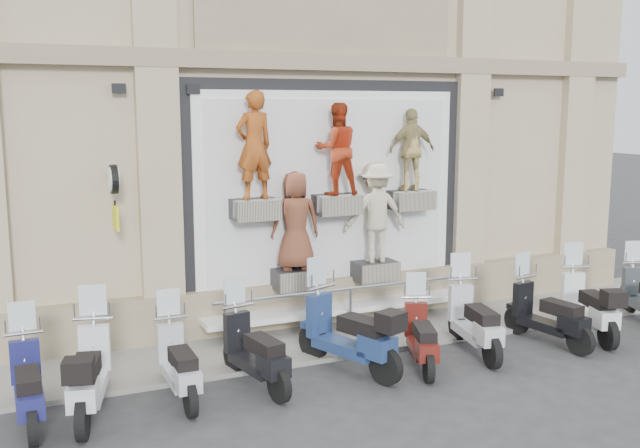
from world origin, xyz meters
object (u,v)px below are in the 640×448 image
Objects in this scene: scooter_f at (422,324)px; scooter_c at (178,350)px; guard_rail at (350,312)px; clock_sign_bracket at (114,189)px; scooter_b at (88,357)px; scooter_h at (549,302)px; scooter_i at (589,293)px; scooter_a at (27,369)px; scooter_e at (348,318)px; scooter_g at (475,307)px; scooter_d at (255,337)px.

scooter_c is at bearing -163.44° from scooter_f.
guard_rail is 1.83m from scooter_f.
guard_rail is 4.57m from clock_sign_bracket.
guard_rail is at bearing 31.90° from scooter_b.
scooter_c is at bearing 16.29° from scooter_b.
scooter_h is (2.59, 0.08, 0.06)m from scooter_f.
scooter_c is at bearing 168.92° from scooter_h.
scooter_i is at bearing 23.18° from scooter_f.
scooter_a is (-1.45, -1.96, -2.06)m from clock_sign_bracket.
scooter_a is at bearing -178.95° from scooter_c.
scooter_e is (2.63, 0.01, 0.13)m from scooter_c.
scooter_b is 1.03× the size of scooter_g.
scooter_a is 1.96m from scooter_c.
scooter_h reaches higher than scooter_a.
scooter_b is 6.11m from scooter_g.
scooter_h is (5.23, -0.23, -0.00)m from scooter_d.
scooter_b is at bearing -109.20° from clock_sign_bracket.
scooter_d reaches higher than guard_rail.
scooter_i reaches higher than scooter_g.
scooter_c is at bearing 0.01° from scooter_a.
scooter_c is 1.03× the size of scooter_f.
clock_sign_bracket is at bearing 104.99° from scooter_c.
scooter_c is 0.85× the size of scooter_e.
clock_sign_bracket is 2.89m from scooter_b.
guard_rail is 2.57× the size of scooter_i.
clock_sign_bracket is 0.59× the size of scooter_f.
scooter_h is at bearing -29.80° from guard_rail.
guard_rail is 5.56m from scooter_a.
scooter_e is 2.28m from scooter_g.
scooter_h is at bearing 6.95° from scooter_g.
scooter_h is (1.44, -0.13, -0.03)m from scooter_g.
clock_sign_bracket is 4.16m from scooter_e.
scooter_i is at bearing -15.24° from clock_sign_bracket.
guard_rail is at bearing 14.68° from scooter_a.
scooter_e is 4.66m from scooter_i.
scooter_g is at bearing -20.58° from clock_sign_bracket.
scooter_e is at bearing 167.27° from scooter_h.
clock_sign_bracket is 2.88m from scooter_c.
clock_sign_bracket is at bearing 153.54° from scooter_h.
scooter_d reaches higher than scooter_a.
scooter_d is at bearing 14.93° from scooter_b.
scooter_e reaches higher than scooter_d.
clock_sign_bracket is 0.54× the size of scooter_d.
clock_sign_bracket is at bearing 52.66° from scooter_a.
scooter_f is (5.71, -0.28, -0.04)m from scooter_a.
guard_rail is 2.40× the size of scooter_e.
scooter_h is (6.86, -2.16, -2.04)m from clock_sign_bracket.
scooter_d is (1.12, -0.00, 0.04)m from scooter_c.
scooter_c reaches higher than scooter_f.
scooter_d is at bearing -147.20° from guard_rail.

